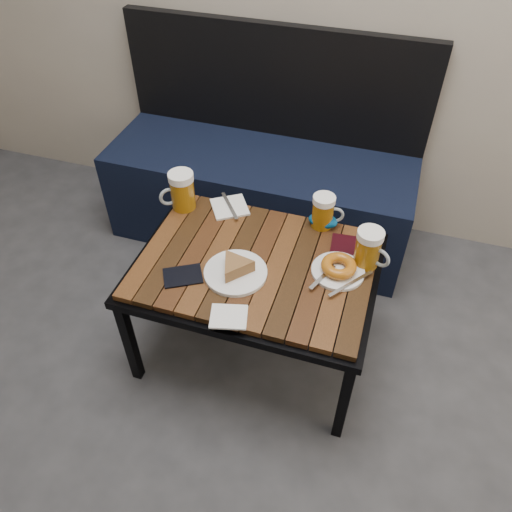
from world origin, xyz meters
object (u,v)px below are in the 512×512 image
(beer_mug_left, at_px, (182,191))
(plate_pie, at_px, (235,269))
(beer_mug_centre, at_px, (324,211))
(beer_mug_right, at_px, (369,248))
(plate_bagel, at_px, (338,268))
(cafe_table, at_px, (256,271))
(bench, at_px, (261,186))
(passport_burgundy, at_px, (343,246))
(knit_pouch, at_px, (323,221))
(passport_navy, at_px, (183,276))

(beer_mug_left, distance_m, plate_pie, 0.43)
(beer_mug_centre, relative_size, beer_mug_right, 0.91)
(beer_mug_centre, relative_size, plate_bagel, 0.60)
(cafe_table, xyz_separation_m, plate_bagel, (0.28, 0.03, 0.06))
(bench, distance_m, passport_burgundy, 0.73)
(passport_burgundy, bearing_deg, cafe_table, -153.20)
(beer_mug_left, bearing_deg, plate_pie, 99.08)
(cafe_table, bearing_deg, bench, 105.72)
(knit_pouch, bearing_deg, bench, 130.80)
(bench, distance_m, beer_mug_right, 0.85)
(plate_bagel, xyz_separation_m, passport_burgundy, (-0.01, 0.13, -0.02))
(plate_pie, bearing_deg, beer_mug_right, 23.99)
(plate_pie, bearing_deg, beer_mug_left, 138.02)
(beer_mug_centre, bearing_deg, beer_mug_right, -51.12)
(cafe_table, height_order, passport_navy, passport_navy)
(plate_bagel, height_order, passport_burgundy, plate_bagel)
(plate_pie, distance_m, knit_pouch, 0.41)
(bench, bearing_deg, cafe_table, -74.28)
(plate_pie, relative_size, passport_burgundy, 1.82)
(passport_navy, xyz_separation_m, knit_pouch, (0.39, 0.40, 0.02))
(knit_pouch, bearing_deg, beer_mug_left, -174.34)
(cafe_table, bearing_deg, passport_burgundy, 31.89)
(beer_mug_right, bearing_deg, beer_mug_left, -163.26)
(beer_mug_centre, bearing_deg, passport_burgundy, -54.93)
(beer_mug_left, height_order, passport_navy, beer_mug_left)
(beer_mug_centre, distance_m, beer_mug_right, 0.24)
(knit_pouch, bearing_deg, beer_mug_right, -39.92)
(beer_mug_left, relative_size, passport_navy, 1.20)
(beer_mug_centre, height_order, passport_navy, beer_mug_centre)
(cafe_table, height_order, plate_pie, plate_pie)
(cafe_table, xyz_separation_m, knit_pouch, (0.18, 0.26, 0.07))
(bench, height_order, beer_mug_right, bench)
(passport_navy, bearing_deg, knit_pouch, 106.12)
(beer_mug_left, xyz_separation_m, plate_bagel, (0.64, -0.17, -0.06))
(cafe_table, relative_size, knit_pouch, 7.69)
(beer_mug_centre, height_order, knit_pouch, beer_mug_centre)
(beer_mug_centre, distance_m, plate_bagel, 0.25)
(bench, distance_m, beer_mug_centre, 0.63)
(plate_pie, bearing_deg, cafe_table, 58.27)
(beer_mug_centre, xyz_separation_m, passport_navy, (-0.39, -0.40, -0.06))
(beer_mug_right, bearing_deg, passport_burgundy, 169.49)
(beer_mug_left, bearing_deg, beer_mug_right, 133.15)
(beer_mug_left, height_order, plate_bagel, beer_mug_left)
(cafe_table, relative_size, passport_navy, 6.55)
(beer_mug_centre, xyz_separation_m, beer_mug_right, (0.19, -0.15, 0.01))
(bench, relative_size, beer_mug_right, 9.70)
(plate_bagel, xyz_separation_m, knit_pouch, (-0.10, 0.23, 0.00))
(beer_mug_centre, relative_size, passport_burgundy, 1.12)
(beer_mug_centre, relative_size, knit_pouch, 1.21)
(plate_pie, bearing_deg, bench, 100.84)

